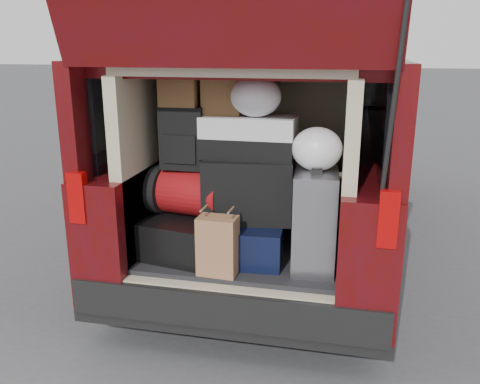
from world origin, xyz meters
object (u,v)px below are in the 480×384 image
(silver_roller, at_px, (315,220))
(twotone_duffel, at_px, (249,137))
(red_duffel, at_px, (190,191))
(black_hardshell, at_px, (189,232))
(black_soft_case, at_px, (248,189))
(kraft_bag, at_px, (218,246))
(navy_hardshell, at_px, (250,238))
(backpack, at_px, (184,137))

(silver_roller, height_order, twotone_duffel, twotone_duffel)
(silver_roller, relative_size, red_duffel, 1.27)
(black_hardshell, distance_m, black_soft_case, 0.50)
(silver_roller, distance_m, kraft_bag, 0.60)
(black_soft_case, bearing_deg, twotone_duffel, 81.73)
(kraft_bag, relative_size, red_duffel, 0.75)
(kraft_bag, xyz_separation_m, twotone_duffel, (0.11, 0.38, 0.59))
(navy_hardshell, bearing_deg, black_soft_case, 116.94)
(silver_roller, distance_m, red_duffel, 0.83)
(navy_hardshell, relative_size, kraft_bag, 1.53)
(twotone_duffel, bearing_deg, navy_hardshell, -73.07)
(kraft_bag, height_order, red_duffel, red_duffel)
(navy_hardshell, distance_m, twotone_duffel, 0.65)
(black_hardshell, bearing_deg, kraft_bag, -37.95)
(silver_roller, height_order, red_duffel, silver_roller)
(navy_hardshell, height_order, red_duffel, red_duffel)
(backpack, bearing_deg, navy_hardshell, -2.23)
(black_soft_case, bearing_deg, black_hardshell, 177.09)
(black_soft_case, bearing_deg, silver_roller, -22.97)
(red_duffel, relative_size, backpack, 1.20)
(red_duffel, xyz_separation_m, twotone_duffel, (0.38, 0.04, 0.36))
(black_hardshell, relative_size, black_soft_case, 1.11)
(kraft_bag, xyz_separation_m, black_soft_case, (0.11, 0.35, 0.26))
(twotone_duffel, bearing_deg, backpack, -173.03)
(red_duffel, xyz_separation_m, black_soft_case, (0.38, 0.01, 0.04))
(silver_roller, relative_size, backpack, 1.53)
(red_duffel, bearing_deg, twotone_duffel, 16.09)
(silver_roller, relative_size, kraft_bag, 1.70)
(silver_roller, bearing_deg, twotone_duffel, 157.62)
(black_hardshell, distance_m, twotone_duffel, 0.75)
(navy_hardshell, distance_m, backpack, 0.77)
(backpack, relative_size, twotone_duffel, 0.68)
(navy_hardshell, bearing_deg, backpack, 175.05)
(black_soft_case, bearing_deg, kraft_bag, -114.98)
(kraft_bag, bearing_deg, backpack, 135.13)
(navy_hardshell, relative_size, red_duffel, 1.15)
(black_hardshell, bearing_deg, silver_roller, 3.96)
(kraft_bag, relative_size, twotone_duffel, 0.61)
(backpack, height_order, twotone_duffel, backpack)
(red_duffel, bearing_deg, silver_roller, 2.20)
(black_hardshell, relative_size, backpack, 1.56)
(black_hardshell, xyz_separation_m, navy_hardshell, (0.41, -0.00, -0.00))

